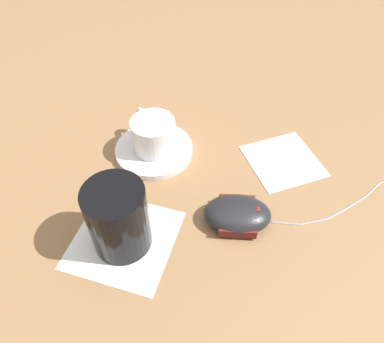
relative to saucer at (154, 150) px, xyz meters
name	(u,v)px	position (x,y,z in m)	size (l,w,h in m)	color
ground_plane	(187,205)	(0.07, -0.11, -0.01)	(3.00, 3.00, 0.00)	olive
saucer	(154,150)	(0.00, 0.00, 0.00)	(0.13, 0.13, 0.01)	white
coffee_cup	(153,134)	(0.00, 0.00, 0.03)	(0.08, 0.09, 0.06)	white
computer_mouse	(237,214)	(0.15, -0.13, 0.01)	(0.10, 0.07, 0.03)	black
mouse_cable	(355,200)	(0.33, -0.08, 0.00)	(0.26, 0.12, 0.00)	gray
napkin_under_glass	(124,239)	(-0.01, -0.18, 0.00)	(0.14, 0.14, 0.00)	white
drinking_glass	(118,218)	(-0.01, -0.18, 0.05)	(0.08, 0.08, 0.11)	black
napkin_spare	(283,161)	(0.23, 0.00, 0.00)	(0.11, 0.11, 0.00)	white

